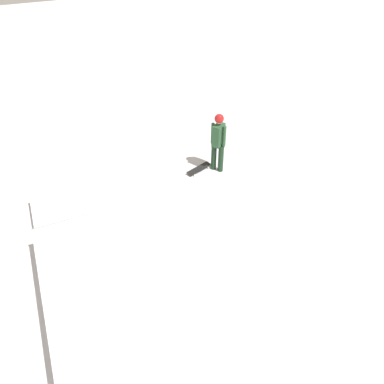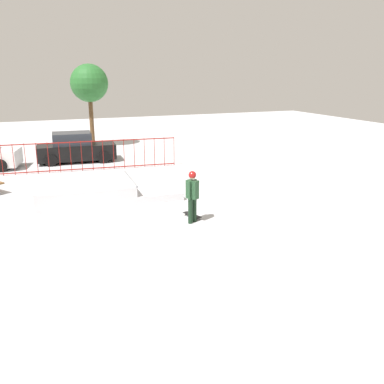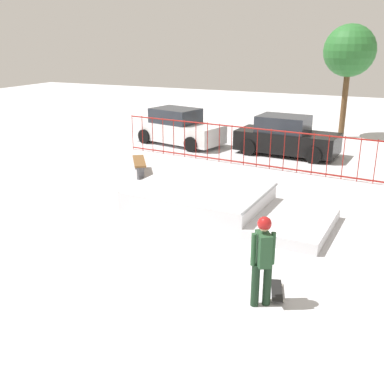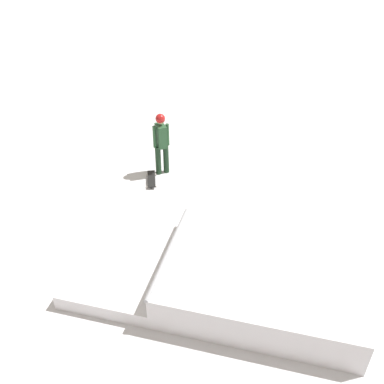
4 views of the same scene
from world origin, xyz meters
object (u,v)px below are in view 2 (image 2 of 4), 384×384
object	(u,v)px
skate_ramp	(97,191)
skater	(192,193)
skateboard	(192,215)
distant_tree	(89,84)
parked_car_black	(76,149)

from	to	relation	value
skate_ramp	skater	size ratio (longest dim) A/B	3.21
skateboard	distant_tree	xyz separation A→B (m)	(-0.76, 15.44, 3.93)
parked_car_black	distant_tree	distance (m)	5.84
parked_car_black	distant_tree	bearing A→B (deg)	74.48
distant_tree	parked_car_black	bearing A→B (deg)	-110.13
parked_car_black	distant_tree	world-z (taller)	distant_tree
skateboard	distant_tree	size ratio (longest dim) A/B	0.16
distant_tree	skate_ramp	bearing A→B (deg)	-98.70
skate_ramp	parked_car_black	bearing A→B (deg)	92.01
skate_ramp	skater	xyz separation A→B (m)	(2.42, -3.84, 0.69)
skate_ramp	skater	distance (m)	4.59
skate_ramp	parked_car_black	world-z (taller)	parked_car_black
skateboard	distant_tree	distance (m)	15.95
skate_ramp	distant_tree	xyz separation A→B (m)	(1.85, 12.08, 3.69)
skateboard	skate_ramp	bearing A→B (deg)	-158.67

